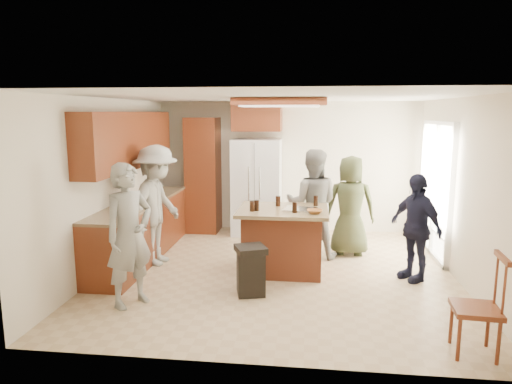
# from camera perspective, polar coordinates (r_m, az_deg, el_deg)

# --- Properties ---
(person_front_left) EXTENTS (0.73, 0.78, 1.72)m
(person_front_left) POSITION_cam_1_polar(r_m,az_deg,el_deg) (5.61, -15.56, -5.23)
(person_front_left) COLOR gray
(person_front_left) RESTS_ON ground
(person_behind_left) EXTENTS (0.86, 0.55, 1.73)m
(person_behind_left) POSITION_cam_1_polar(r_m,az_deg,el_deg) (7.27, 7.04, -1.47)
(person_behind_left) COLOR gray
(person_behind_left) RESTS_ON ground
(person_behind_right) EXTENTS (0.82, 0.56, 1.62)m
(person_behind_right) POSITION_cam_1_polar(r_m,az_deg,el_deg) (7.51, 11.70, -1.67)
(person_behind_right) COLOR #383F24
(person_behind_right) RESTS_ON ground
(person_side_right) EXTENTS (0.85, 0.97, 1.48)m
(person_side_right) POSITION_cam_1_polar(r_m,az_deg,el_deg) (6.63, 19.28, -4.18)
(person_side_right) COLOR black
(person_side_right) RESTS_ON ground
(person_counter) EXTENTS (0.72, 1.24, 1.82)m
(person_counter) POSITION_cam_1_polar(r_m,az_deg,el_deg) (7.04, -12.29, -1.64)
(person_counter) COLOR gray
(person_counter) RESTS_ON ground
(left_cabinetry) EXTENTS (0.64, 3.00, 2.30)m
(left_cabinetry) POSITION_cam_1_polar(r_m,az_deg,el_deg) (7.37, -14.70, -0.87)
(left_cabinetry) COLOR maroon
(left_cabinetry) RESTS_ON ground
(back_wall_units) EXTENTS (1.80, 0.60, 2.45)m
(back_wall_units) POSITION_cam_1_polar(r_m,az_deg,el_deg) (8.76, -4.95, 3.89)
(back_wall_units) COLOR maroon
(back_wall_units) RESTS_ON ground
(refrigerator) EXTENTS (0.90, 0.76, 1.80)m
(refrigerator) POSITION_cam_1_polar(r_m,az_deg,el_deg) (8.62, 0.10, 0.62)
(refrigerator) COLOR white
(refrigerator) RESTS_ON ground
(kitchen_island) EXTENTS (1.28, 1.03, 0.93)m
(kitchen_island) POSITION_cam_1_polar(r_m,az_deg,el_deg) (6.65, 3.34, -5.96)
(kitchen_island) COLOR #A24729
(kitchen_island) RESTS_ON ground
(island_items) EXTENTS (1.01, 0.67, 0.15)m
(island_items) POSITION_cam_1_polar(r_m,az_deg,el_deg) (6.43, 5.01, -1.98)
(island_items) COLOR silver
(island_items) RESTS_ON kitchen_island
(trash_bin) EXTENTS (0.47, 0.47, 0.63)m
(trash_bin) POSITION_cam_1_polar(r_m,az_deg,el_deg) (5.87, -0.66, -9.71)
(trash_bin) COLOR black
(trash_bin) RESTS_ON ground
(spindle_chair) EXTENTS (0.45, 0.45, 0.99)m
(spindle_chair) POSITION_cam_1_polar(r_m,az_deg,el_deg) (4.93, 26.03, -13.03)
(spindle_chair) COLOR maroon
(spindle_chair) RESTS_ON ground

